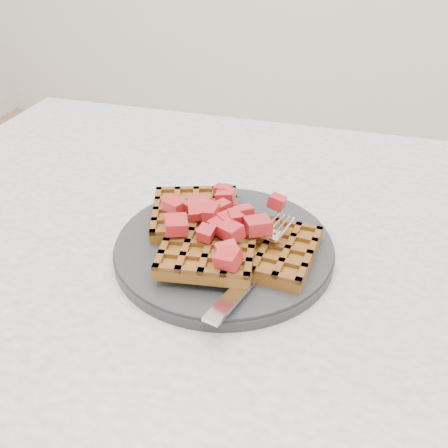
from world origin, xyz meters
The scene contains 5 objects.
table centered at (0.00, 0.00, 0.64)m, with size 1.20×0.80×0.75m.
plate centered at (-0.12, 0.00, 0.76)m, with size 0.25×0.25×0.02m, color #252528.
waffles centered at (-0.12, 0.00, 0.78)m, with size 0.21×0.19×0.03m.
strawberry_pile centered at (-0.12, 0.00, 0.80)m, with size 0.15×0.15×0.02m, color maroon, non-canonical shape.
fork centered at (-0.07, -0.04, 0.77)m, with size 0.02×0.18×0.02m, color silver, non-canonical shape.
Camera 1 is at (0.01, -0.43, 1.09)m, focal length 40.00 mm.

